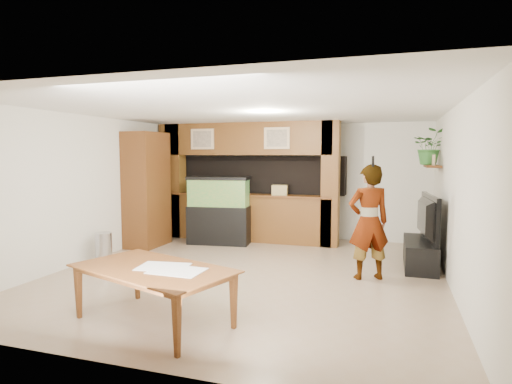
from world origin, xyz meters
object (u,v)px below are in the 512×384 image
(pantry_cabinet, at_px, (147,190))
(dining_table, at_px, (151,296))
(aquarium, at_px, (219,211))
(person, at_px, (369,222))
(television, at_px, (421,218))

(pantry_cabinet, relative_size, dining_table, 1.29)
(aquarium, height_order, person, person)
(pantry_cabinet, relative_size, person, 1.34)
(pantry_cabinet, bearing_deg, aquarium, 24.78)
(pantry_cabinet, xyz_separation_m, aquarium, (1.35, 0.63, -0.48))
(pantry_cabinet, bearing_deg, person, -13.19)
(television, height_order, person, person)
(aquarium, bearing_deg, television, -17.40)
(television, bearing_deg, aquarium, 73.97)
(dining_table, bearing_deg, television, 68.08)
(television, relative_size, person, 0.77)
(pantry_cabinet, bearing_deg, television, -1.02)
(pantry_cabinet, relative_size, television, 1.75)
(aquarium, height_order, television, aquarium)
(person, bearing_deg, television, -154.56)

